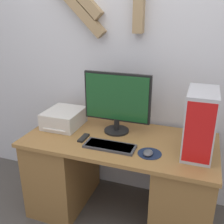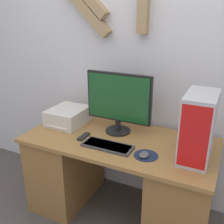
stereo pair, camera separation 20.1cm
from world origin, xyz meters
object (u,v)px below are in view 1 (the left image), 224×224
Objects in this scene: mouse at (148,153)px; computer_tower at (200,123)px; monitor at (117,101)px; printer at (64,118)px; remote_control at (84,138)px; keyboard at (110,146)px.

computer_tower reaches higher than mouse.
monitor reaches higher than mouse.
computer_tower is at bearing 25.06° from mouse.
printer is (-1.12, 0.11, -0.16)m from computer_tower.
monitor is at bearing 47.31° from remote_control.
computer_tower is (0.65, -0.15, -0.04)m from monitor.
remote_control is at bearing -33.29° from printer.
mouse is 0.84m from printer.
monitor is 0.38m from keyboard.
keyboard is at bearing -13.76° from remote_control.
remote_control is at bearing 171.63° from mouse.
computer_tower is at bearing 11.93° from keyboard.
printer is at bearing 146.71° from remote_control.
computer_tower is at bearing -13.15° from monitor.
mouse is at bearing -8.37° from remote_control.
remote_control is (-0.20, -0.22, -0.26)m from monitor.
keyboard is at bearing -81.86° from monitor.
remote_control is (-0.24, 0.06, -0.00)m from keyboard.
mouse reaches higher than keyboard.
printer is 2.51× the size of remote_control.
mouse is at bearing -3.77° from keyboard.
keyboard is (0.04, -0.28, -0.26)m from monitor.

